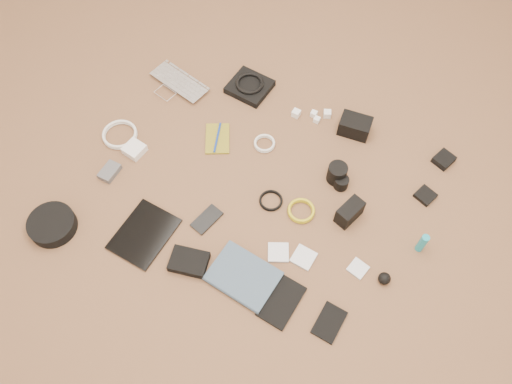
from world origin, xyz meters
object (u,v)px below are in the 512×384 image
at_px(dslr_camera, 355,126).
at_px(phone, 207,219).
at_px(headphone_case, 52,225).
at_px(laptop, 173,88).
at_px(paperback, 230,297).
at_px(tablet, 144,234).

height_order(dslr_camera, phone, dslr_camera).
bearing_deg(phone, headphone_case, -135.89).
height_order(laptop, paperback, paperback).
distance_m(laptop, headphone_case, 0.82).
bearing_deg(dslr_camera, laptop, -175.96).
xyz_separation_m(laptop, headphone_case, (-0.10, -0.82, 0.01)).
xyz_separation_m(tablet, phone, (0.20, 0.15, -0.00)).
xyz_separation_m(phone, paperback, (0.22, -0.25, 0.01)).
bearing_deg(dslr_camera, tablet, -129.23).
bearing_deg(tablet, phone, 44.67).
bearing_deg(headphone_case, tablet, 18.40).
bearing_deg(phone, tablet, -124.26).
distance_m(tablet, headphone_case, 0.36).
height_order(tablet, paperback, paperback).
xyz_separation_m(laptop, tablet, (0.25, -0.70, -0.01)).
distance_m(laptop, dslr_camera, 0.85).
bearing_deg(tablet, laptop, 115.81).
xyz_separation_m(laptop, paperback, (0.66, -0.80, 0.00)).
bearing_deg(laptop, headphone_case, -79.97).
bearing_deg(tablet, paperback, -6.88).
relative_size(tablet, phone, 1.96).
distance_m(dslr_camera, headphone_case, 1.31).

